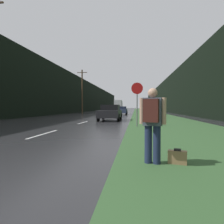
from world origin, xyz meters
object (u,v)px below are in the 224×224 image
object	(u,v)px
stop_sign	(137,99)
car_oncoming	(107,110)
car_passing_far	(121,110)
delivery_truck	(118,105)
suitcase	(177,157)
car_passing_near	(110,112)
hitchhiker_with_backpack	(152,121)

from	to	relation	value
stop_sign	car_oncoming	xyz separation A→B (m)	(-6.20, 29.23, -1.07)
car_passing_far	delivery_truck	world-z (taller)	delivery_truck
suitcase	delivery_truck	world-z (taller)	delivery_truck
car_passing_far	car_passing_near	bearing A→B (deg)	90.00
car_passing_far	car_oncoming	distance (m)	9.78
hitchhiker_with_backpack	car_oncoming	world-z (taller)	hitchhiker_with_backpack
stop_sign	car_passing_far	size ratio (longest dim) A/B	0.67
stop_sign	hitchhiker_with_backpack	bearing A→B (deg)	-88.20
car_oncoming	stop_sign	bearing A→B (deg)	-78.02
hitchhiker_with_backpack	suitcase	xyz separation A→B (m)	(0.54, 0.06, -0.80)
stop_sign	delivery_truck	xyz separation A→B (m)	(-6.20, 58.88, 0.19)
car_oncoming	hitchhiker_with_backpack	bearing A→B (deg)	-80.26
car_passing_near	delivery_truck	xyz separation A→B (m)	(-3.75, 53.11, 1.21)
stop_sign	hitchhiker_with_backpack	world-z (taller)	stop_sign
stop_sign	car_passing_far	world-z (taller)	stop_sign
hitchhiker_with_backpack	car_oncoming	size ratio (longest dim) A/B	0.39
car_passing_near	car_passing_far	bearing A→B (deg)	-90.00
hitchhiker_with_backpack	car_passing_near	world-z (taller)	hitchhiker_with_backpack
stop_sign	suitcase	world-z (taller)	stop_sign
car_oncoming	car_passing_far	bearing A→B (deg)	-67.46
delivery_truck	car_oncoming	bearing A→B (deg)	-90.00
car_passing_near	car_oncoming	size ratio (longest dim) A/B	1.04
car_passing_far	car_oncoming	xyz separation A→B (m)	(-3.75, 9.04, -0.02)
stop_sign	suitcase	distance (m)	8.58
stop_sign	car_passing_near	bearing A→B (deg)	113.05
car_passing_near	hitchhiker_with_backpack	bearing A→B (deg)	100.83
delivery_truck	stop_sign	bearing A→B (deg)	-83.99
stop_sign	hitchhiker_with_backpack	xyz separation A→B (m)	(0.26, -8.45, -0.81)
stop_sign	suitcase	size ratio (longest dim) A/B	6.70
stop_sign	delivery_truck	size ratio (longest dim) A/B	0.33
suitcase	delivery_truck	distance (m)	67.66
suitcase	car_passing_far	world-z (taller)	car_passing_far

